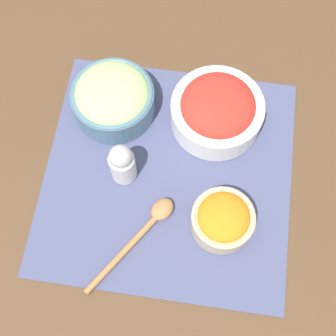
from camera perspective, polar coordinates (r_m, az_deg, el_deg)
ground_plane at (r=0.90m, az=0.00°, el=-0.81°), size 3.00×3.00×0.00m
placemat at (r=0.89m, az=0.00°, el=-0.76°), size 0.46×0.47×0.00m
cucumber_bowl at (r=0.92m, az=-6.74°, el=8.52°), size 0.16×0.16×0.09m
tomato_bowl at (r=0.91m, az=6.01°, el=7.08°), size 0.18×0.18×0.09m
carrot_bowl at (r=0.83m, az=6.69°, el=-6.24°), size 0.11×0.11×0.07m
wooden_spoon at (r=0.85m, az=-2.70°, el=-7.31°), size 0.20×0.14×0.02m
pepper_shaker at (r=0.85m, az=-5.61°, el=0.58°), size 0.05×0.05×0.10m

